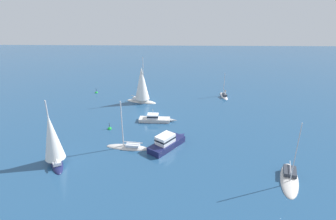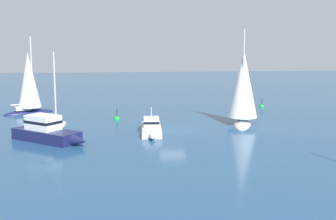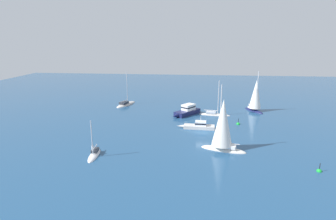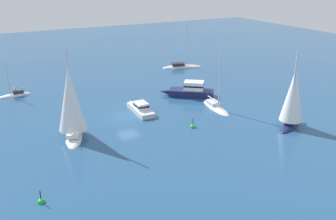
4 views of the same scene
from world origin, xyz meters
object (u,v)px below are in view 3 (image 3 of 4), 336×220
at_px(launch, 187,111).
at_px(channel_buoy, 238,124).
at_px(sailboat, 94,155).
at_px(yacht, 126,104).
at_px(mooring_buoy, 319,171).
at_px(sailboat_1, 214,114).
at_px(motor_cruiser, 199,126).
at_px(ketch, 255,97).
at_px(sloop, 223,127).

bearing_deg(launch, channel_buoy, 97.99).
height_order(sailboat, yacht, yacht).
bearing_deg(mooring_buoy, sailboat_1, -155.20).
bearing_deg(motor_cruiser, ketch, -130.40).
height_order(sailboat, ketch, ketch).
distance_m(sailboat, yacht, 31.10).
bearing_deg(yacht, launch, -97.49).
xyz_separation_m(sailboat, launch, (-23.18, 12.52, 0.75)).
bearing_deg(sailboat_1, sailboat, -120.74).
distance_m(channel_buoy, mooring_buoy, 20.44).
bearing_deg(launch, sailboat_1, 131.17).
xyz_separation_m(motor_cruiser, sailboat, (13.83, -15.04, -0.41)).
height_order(sailboat_1, mooring_buoy, sailboat_1).
xyz_separation_m(sailboat_1, channel_buoy, (6.28, 4.28, -0.14)).
height_order(sloop, channel_buoy, sloop).
distance_m(ketch, mooring_buoy, 29.92).
bearing_deg(mooring_buoy, motor_cruiser, -135.83).
height_order(sailboat_1, channel_buoy, sailboat_1).
bearing_deg(yacht, sailboat, -155.31).
relative_size(ketch, sloop, 0.93).
height_order(sailboat, sailboat_1, sailboat_1).
distance_m(sailboat, channel_buoy, 28.59).
bearing_deg(motor_cruiser, sailboat, 44.92).
distance_m(motor_cruiser, sloop, 10.87).
height_order(motor_cruiser, launch, motor_cruiser).
bearing_deg(sloop, motor_cruiser, -54.13).
bearing_deg(sailboat, channel_buoy, 121.64).
distance_m(sloop, sailboat_1, 19.82).
xyz_separation_m(launch, sloop, (19.18, 6.00, 2.74)).
bearing_deg(channel_buoy, ketch, 154.02).
distance_m(sailboat, sloop, 19.26).
xyz_separation_m(motor_cruiser, sailboat_1, (-9.68, 3.49, -0.38)).
relative_size(launch, channel_buoy, 4.82).
height_order(sloop, mooring_buoy, sloop).
distance_m(sloop, channel_buoy, 14.38).
relative_size(motor_cruiser, sailboat, 1.23).
bearing_deg(sloop, yacht, -34.60).
xyz_separation_m(ketch, channel_buoy, (10.60, -5.16, -3.39)).
height_order(motor_cruiser, sailboat, sailboat).
height_order(ketch, launch, ketch).
height_order(launch, yacht, yacht).
bearing_deg(mooring_buoy, sailboat, -93.43).
bearing_deg(sloop, sailboat, 28.57).
xyz_separation_m(ketch, mooring_buoy, (29.64, 2.25, -3.39)).
bearing_deg(launch, sailboat, 9.61).
relative_size(motor_cruiser, launch, 0.97).
distance_m(sailboat, mooring_buoy, 30.29).
xyz_separation_m(sailboat, sailboat_1, (-23.51, 18.54, 0.03)).
distance_m(ketch, sailboat_1, 10.88).
bearing_deg(ketch, channel_buoy, -54.28).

